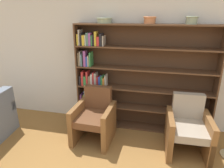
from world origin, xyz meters
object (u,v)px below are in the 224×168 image
bowl_stoneware (150,20)px  bowl_slate (192,20)px  bookshelf (131,79)px  bowl_cream (104,20)px  armchair_leather (94,117)px  armchair_cushioned (188,128)px

bowl_stoneware → bowl_slate: (0.64, 0.00, 0.00)m
bookshelf → bowl_cream: bowl_cream is taller
bookshelf → bowl_stoneware: size_ratio=11.70×
bowl_cream → bowl_stoneware: bearing=0.0°
bowl_slate → bowl_stoneware: bearing=180.0°
armchair_leather → bowl_slate: bearing=-157.3°
bookshelf → bowl_slate: (0.92, -0.02, 1.04)m
bowl_stoneware → bowl_slate: size_ratio=1.08×
bowl_cream → armchair_cushioned: 2.23m
bowl_slate → armchair_leather: size_ratio=0.22×
bowl_slate → armchair_leather: 2.23m
bowl_stoneware → armchair_leather: bowl_stoneware is taller
bookshelf → armchair_leather: bookshelf is taller
bowl_slate → armchair_leather: bowl_slate is taller
armchair_leather → bookshelf: bearing=-131.2°
bookshelf → armchair_leather: size_ratio=2.74×
bookshelf → armchair_cushioned: size_ratio=2.74×
bowl_cream → bowl_slate: size_ratio=1.39×
bowl_cream → bowl_slate: bowl_slate is taller
bowl_cream → bowl_slate: 1.40m
armchair_cushioned → bookshelf: bearing=-31.5°
bowl_slate → armchair_cushioned: (0.07, -0.55, -1.60)m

